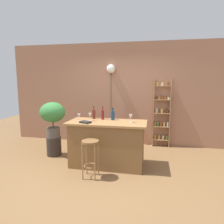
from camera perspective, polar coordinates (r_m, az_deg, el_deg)
name	(u,v)px	position (r m, az deg, el deg)	size (l,w,h in m)	color
ground	(104,171)	(4.23, -2.24, -16.03)	(12.00, 12.00, 0.00)	brown
back_wall	(120,94)	(5.77, 2.30, 5.02)	(6.40, 0.10, 2.80)	#9E6B51
kitchen_counter	(107,143)	(4.33, -1.32, -8.73)	(1.62, 0.76, 0.94)	brown
bar_stool	(90,151)	(3.80, -6.06, -10.64)	(0.31, 0.31, 0.70)	#997047
spice_shelf	(162,114)	(5.62, 13.65, -0.46)	(0.45, 0.12, 1.82)	#A87F51
plant_stool	(54,146)	(5.15, -15.85, -9.12)	(0.34, 0.34, 0.44)	#2D2823
potted_plant	(53,115)	(4.98, -16.21, -0.80)	(0.59, 0.53, 0.84)	#514C47
bottle_olive_oil	(94,114)	(4.54, -5.10, -0.56)	(0.07, 0.07, 0.28)	#5B2319
bottle_soda_blue	(113,115)	(4.39, 0.21, -0.95)	(0.08, 0.08, 0.26)	navy
bottle_wine_red	(103,114)	(4.45, -2.62, -0.69)	(0.06, 0.06, 0.29)	maroon
wine_glass_left	(90,115)	(4.30, -6.19, -0.94)	(0.07, 0.07, 0.16)	silver
wine_glass_center	(131,117)	(4.12, 5.20, -1.33)	(0.07, 0.07, 0.16)	silver
wine_glass_right	(79,116)	(4.23, -9.21, -1.14)	(0.07, 0.07, 0.16)	silver
cookbook	(85,122)	(4.11, -7.44, -2.80)	(0.21, 0.15, 0.04)	black
pendant_globe_light	(111,70)	(5.70, -0.28, 11.73)	(0.24, 0.24, 2.21)	black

